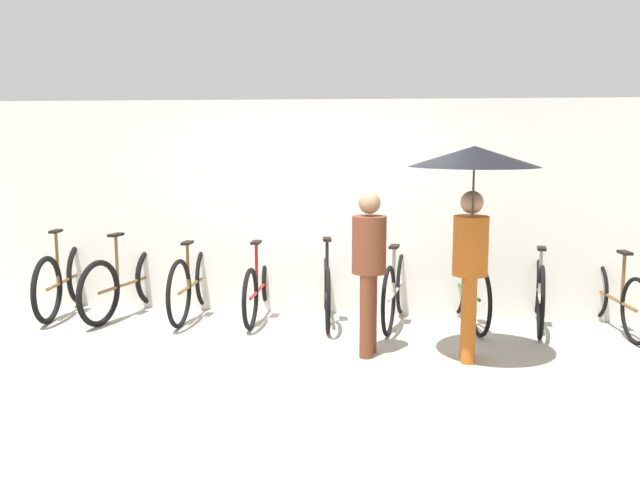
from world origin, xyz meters
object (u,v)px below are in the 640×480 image
Objects in this scene: parked_bicycle_1 at (128,282)px; parked_bicycle_7 at (539,290)px; parked_bicycle_5 at (396,289)px; parked_bicycle_6 at (467,289)px; parked_bicycle_8 at (614,296)px; pedestrian_leading at (369,262)px; parked_bicycle_4 at (327,288)px; pedestrian_center at (473,187)px; parked_bicycle_3 at (260,286)px; parked_bicycle_0 at (65,280)px; parked_bicycle_2 at (193,282)px.

parked_bicycle_1 is 1.01× the size of parked_bicycle_7.
parked_bicycle_5 is 1.54m from parked_bicycle_7.
parked_bicycle_6 is at bearing -76.95° from parked_bicycle_1.
pedestrian_leading is (-2.54, -1.20, 0.53)m from parked_bicycle_8.
parked_bicycle_5 is at bearing 83.04° from parked_bicycle_8.
parked_bicycle_4 is at bearing 79.92° from parked_bicycle_6.
pedestrian_leading is at bearing 132.87° from parked_bicycle_7.
parked_bicycle_5 is 1.92m from pedestrian_center.
parked_bicycle_8 is at bearing -102.70° from parked_bicycle_6.
parked_bicycle_3 is at bearing 94.10° from parked_bicycle_5.
parked_bicycle_6 is at bearing -121.54° from pedestrian_leading.
parked_bicycle_7 is at bearing -137.12° from pedestrian_leading.
parked_bicycle_0 is 0.87× the size of pedestrian_center.
parked_bicycle_2 reaches higher than parked_bicycle_8.
parked_bicycle_0 is 1.02× the size of parked_bicycle_6.
pedestrian_center reaches higher than parked_bicycle_6.
parked_bicycle_3 is at bearing -30.98° from pedestrian_center.
parked_bicycle_8 is at bearing -87.12° from parked_bicycle_7.
parked_bicycle_6 reaches higher than parked_bicycle_3.
parked_bicycle_4 is at bearing 82.12° from parked_bicycle_8.
parked_bicycle_8 is at bearing -91.47° from parked_bicycle_3.
parked_bicycle_4 is at bearing -94.49° from parked_bicycle_0.
parked_bicycle_1 is 3.08m from parked_bicycle_5.
parked_bicycle_5 is (1.54, -0.10, 0.03)m from parked_bicycle_3.
pedestrian_center is at bearing -144.84° from parked_bicycle_5.
parked_bicycle_1 is 1.05× the size of parked_bicycle_5.
parked_bicycle_0 is 0.97× the size of parked_bicycle_1.
pedestrian_center is at bearing -114.24° from parked_bicycle_2.
parked_bicycle_2 is 4.61m from parked_bicycle_8.
parked_bicycle_3 is 2.31m from parked_bicycle_6.
pedestrian_leading is (2.84, -1.19, 0.52)m from parked_bicycle_1.
pedestrian_leading reaches higher than parked_bicycle_8.
parked_bicycle_2 is 2.46m from pedestrian_leading.
parked_bicycle_6 is (0.77, 0.07, 0.01)m from parked_bicycle_5.
pedestrian_leading is at bearing 176.34° from parked_bicycle_5.
parked_bicycle_3 is 0.87× the size of pedestrian_center.
pedestrian_leading is at bearing -100.37° from parked_bicycle_1.
pedestrian_center reaches higher than parked_bicycle_1.
parked_bicycle_1 is 1.01× the size of parked_bicycle_2.
parked_bicycle_4 is at bearing -58.58° from pedestrian_leading.
parked_bicycle_1 is 0.77m from parked_bicycle_2.
parked_bicycle_6 is at bearing 80.81° from parked_bicycle_8.
pedestrian_leading reaches higher than parked_bicycle_6.
parked_bicycle_8 reaches higher than parked_bicycle_5.
pedestrian_leading reaches higher than parked_bicycle_1.
parked_bicycle_3 is 3.08m from parked_bicycle_7.
parked_bicycle_5 is 0.96× the size of parked_bicycle_7.
pedestrian_center is (-0.09, -1.38, 1.21)m from parked_bicycle_6.
parked_bicycle_8 is 0.86× the size of pedestrian_center.
parked_bicycle_5 is (2.31, -0.05, -0.00)m from parked_bicycle_2.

